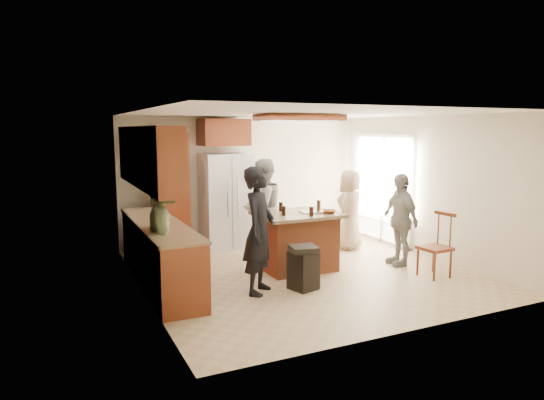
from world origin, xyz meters
name	(u,v)px	position (x,y,z in m)	size (l,w,h in m)	color
room_shell	(440,192)	(4.37, 1.64, 0.87)	(8.00, 5.20, 5.00)	tan
person_front_left	(259,230)	(-1.03, -0.57, 0.88)	(0.64, 0.47, 1.76)	black
person_behind_left	(263,208)	(-0.19, 1.20, 0.88)	(0.85, 0.53, 1.75)	gray
person_behind_right	(350,210)	(1.53, 1.01, 0.75)	(0.74, 0.48, 1.51)	tan
person_side_right	(400,219)	(1.67, -0.26, 0.77)	(0.90, 0.46, 1.54)	gray
person_counter	(166,232)	(-2.21, -0.12, 0.87)	(1.13, 0.52, 1.75)	#3D4226
left_cabinetry	(155,220)	(-2.24, 0.40, 0.96)	(0.64, 3.00, 2.30)	maroon
back_wall_units	(184,177)	(-1.33, 2.20, 1.38)	(1.80, 0.60, 2.45)	maroon
refrigerator	(226,201)	(-0.55, 2.12, 0.90)	(0.90, 0.76, 1.80)	white
kitchen_island	(297,241)	(-0.02, 0.22, 0.47)	(1.28, 1.03, 0.93)	#974627
island_items	(313,210)	(0.21, 0.12, 0.97)	(0.93, 0.69, 0.15)	silver
trash_bin	(303,267)	(-0.41, -0.71, 0.32)	(0.42, 0.42, 0.63)	black
spindle_chair	(436,248)	(1.73, -1.04, 0.45)	(0.44, 0.44, 0.99)	maroon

